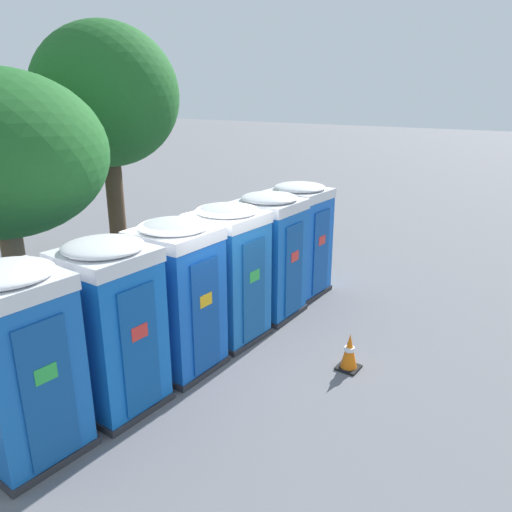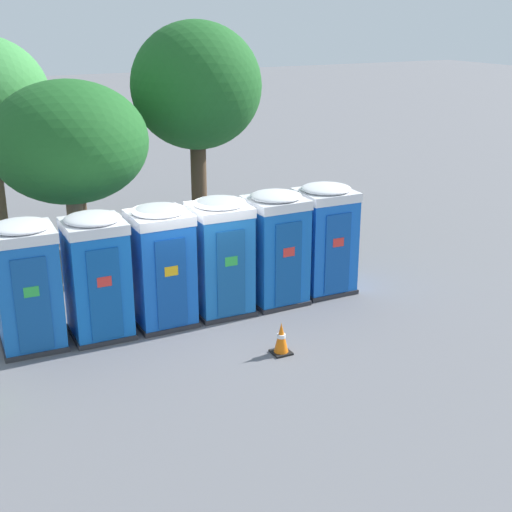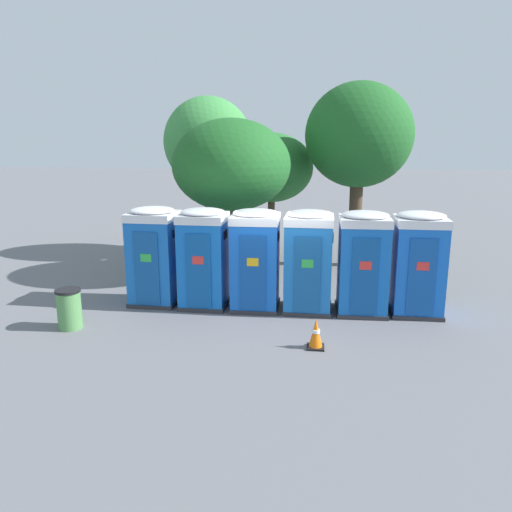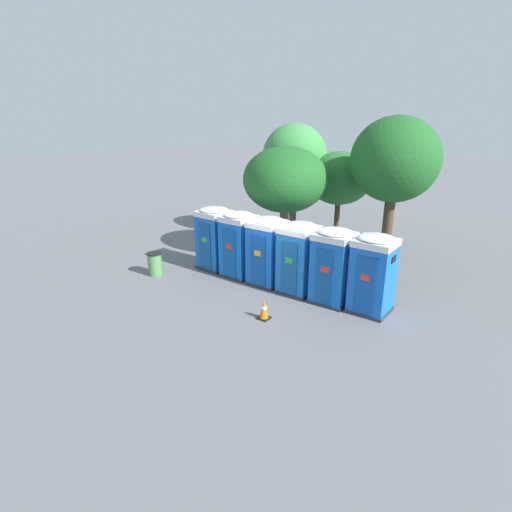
% 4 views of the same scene
% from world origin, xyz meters
% --- Properties ---
extents(ground_plane, '(120.00, 120.00, 0.00)m').
position_xyz_m(ground_plane, '(0.00, 0.00, 0.00)').
color(ground_plane, slate).
extents(portapotty_0, '(1.25, 1.25, 2.54)m').
position_xyz_m(portapotty_0, '(-3.31, 0.05, 1.28)').
color(portapotty_0, '#2D2D33').
rests_on(portapotty_0, ground).
extents(portapotty_1, '(1.21, 1.22, 2.54)m').
position_xyz_m(portapotty_1, '(-1.99, -0.05, 1.28)').
color(portapotty_1, '#2D2D33').
rests_on(portapotty_1, ground).
extents(portapotty_2, '(1.21, 1.21, 2.54)m').
position_xyz_m(portapotty_2, '(-0.66, -0.08, 1.28)').
color(portapotty_2, '#2D2D33').
rests_on(portapotty_2, ground).
extents(portapotty_3, '(1.23, 1.23, 2.54)m').
position_xyz_m(portapotty_3, '(0.66, -0.10, 1.28)').
color(portapotty_3, '#2D2D33').
rests_on(portapotty_3, ground).
extents(portapotty_4, '(1.22, 1.21, 2.54)m').
position_xyz_m(portapotty_4, '(1.99, -0.13, 1.28)').
color(portapotty_4, '#2D2D33').
rests_on(portapotty_4, ground).
extents(portapotty_5, '(1.25, 1.22, 2.54)m').
position_xyz_m(portapotty_5, '(3.31, -0.05, 1.28)').
color(portapotty_5, '#2D2D33').
rests_on(portapotty_5, ground).
extents(street_tree_0, '(3.48, 3.48, 6.02)m').
position_xyz_m(street_tree_0, '(2.18, 4.69, 4.30)').
color(street_tree_0, '#4C3826').
rests_on(street_tree_0, ground).
extents(street_tree_1, '(3.54, 3.54, 4.83)m').
position_xyz_m(street_tree_1, '(-1.70, 2.78, 3.43)').
color(street_tree_1, brown).
rests_on(street_tree_1, ground).
extents(street_tree_2, '(3.14, 3.14, 5.69)m').
position_xyz_m(street_tree_2, '(-3.00, 5.71, 4.07)').
color(street_tree_2, brown).
rests_on(street_tree_2, ground).
extents(street_tree_3, '(3.02, 3.02, 4.44)m').
position_xyz_m(street_tree_3, '(-0.76, 6.15, 3.18)').
color(street_tree_3, '#4C3826').
rests_on(street_tree_3, ground).
extents(trash_can, '(0.57, 0.57, 0.92)m').
position_xyz_m(trash_can, '(-4.71, -1.95, 0.46)').
color(trash_can, '#518C4C').
rests_on(trash_can, ground).
extents(traffic_cone, '(0.36, 0.36, 0.64)m').
position_xyz_m(traffic_cone, '(0.85, -2.46, 0.31)').
color(traffic_cone, black).
rests_on(traffic_cone, ground).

